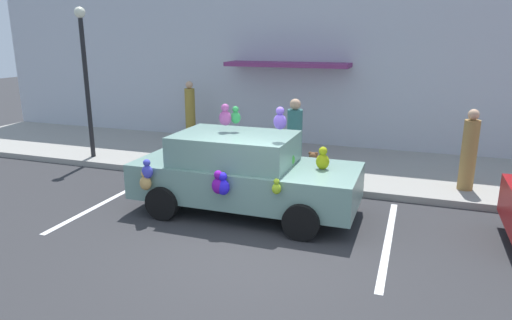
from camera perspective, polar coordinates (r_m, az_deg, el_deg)
name	(u,v)px	position (r m, az deg, el deg)	size (l,w,h in m)	color
ground_plane	(253,247)	(7.65, -0.35, -10.74)	(60.00, 60.00, 0.00)	#2D2D30
sidewalk	(318,165)	(12.15, 7.69, -0.56)	(24.00, 4.00, 0.15)	gray
storefront_building	(337,41)	(13.81, 10.03, 14.34)	(24.00, 1.25, 6.40)	#B2B7C1
parking_stripe_front	(388,240)	(8.18, 16.13, -9.55)	(0.12, 3.60, 0.01)	silver
parking_stripe_rear	(107,201)	(10.12, -18.05, -4.86)	(0.12, 3.60, 0.01)	silver
plush_covered_car	(242,172)	(8.83, -1.70, -1.57)	(4.30, 2.06, 2.16)	gray
teddy_bear_on_sidewalk	(313,164)	(10.91, 7.10, -0.53)	(0.30, 0.25, 0.56)	brown
street_lamp_post	(85,68)	(12.98, -20.51, 10.72)	(0.28, 0.28, 3.91)	black
pedestrian_near_shopfront	(294,139)	(10.85, 4.81, 2.61)	(0.36, 0.36, 1.80)	#326968
pedestrian_walking_past	(469,152)	(10.66, 24.99, 0.86)	(0.32, 0.32, 1.74)	olive
pedestrian_by_lamp	(190,113)	(14.38, -8.18, 5.78)	(0.31, 0.31, 1.87)	olive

